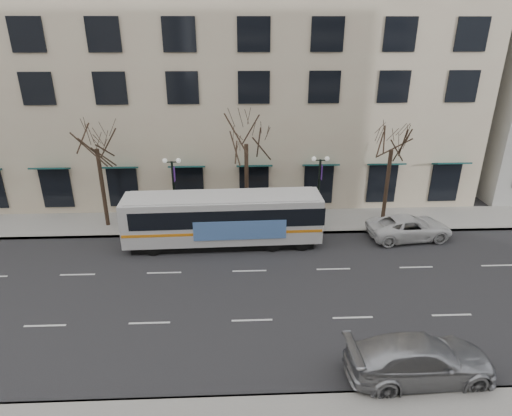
{
  "coord_description": "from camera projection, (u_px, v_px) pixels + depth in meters",
  "views": [
    {
      "loc": [
        -0.52,
        -19.42,
        13.32
      ],
      "look_at": [
        0.39,
        2.38,
        4.0
      ],
      "focal_mm": 30.0,
      "sensor_mm": 36.0,
      "label": 1
    }
  ],
  "objects": [
    {
      "name": "sidewalk_far",
      "position": [
        315.0,
        221.0,
        31.53
      ],
      "size": [
        80.0,
        4.0,
        0.15
      ],
      "primitive_type": "cube",
      "color": "gray",
      "rests_on": "ground"
    },
    {
      "name": "city_bus",
      "position": [
        224.0,
        218.0,
        27.63
      ],
      "size": [
        12.74,
        3.12,
        3.43
      ],
      "rotation": [
        0.0,
        0.0,
        0.03
      ],
      "color": "silver",
      "rests_on": "ground"
    },
    {
      "name": "ground",
      "position": [
        251.0,
        293.0,
        23.1
      ],
      "size": [
        160.0,
        160.0,
        0.0
      ],
      "primitive_type": "plane",
      "color": "black",
      "rests_on": "ground"
    },
    {
      "name": "white_pickup",
      "position": [
        409.0,
        227.0,
        28.86
      ],
      "size": [
        5.85,
        3.14,
        1.56
      ],
      "primitive_type": "imported",
      "rotation": [
        0.0,
        0.0,
        1.67
      ],
      "color": "silver",
      "rests_on": "ground"
    },
    {
      "name": "tree_far_mid",
      "position": [
        246.0,
        130.0,
        28.47
      ],
      "size": [
        3.6,
        3.6,
        8.55
      ],
      "color": "black",
      "rests_on": "ground"
    },
    {
      "name": "tree_far_left",
      "position": [
        95.0,
        135.0,
        28.17
      ],
      "size": [
        3.6,
        3.6,
        8.34
      ],
      "color": "black",
      "rests_on": "ground"
    },
    {
      "name": "lamp_post_left",
      "position": [
        174.0,
        190.0,
        29.28
      ],
      "size": [
        1.22,
        0.45,
        5.21
      ],
      "color": "black",
      "rests_on": "ground"
    },
    {
      "name": "building_hotel",
      "position": [
        220.0,
        42.0,
        37.6
      ],
      "size": [
        40.0,
        20.0,
        24.0
      ],
      "primitive_type": "cube",
      "color": "#C3AE95",
      "rests_on": "ground"
    },
    {
      "name": "tree_far_right",
      "position": [
        393.0,
        136.0,
        29.04
      ],
      "size": [
        3.6,
        3.6,
        8.06
      ],
      "color": "black",
      "rests_on": "ground"
    },
    {
      "name": "lamp_post_right",
      "position": [
        319.0,
        188.0,
        29.67
      ],
      "size": [
        1.22,
        0.45,
        5.21
      ],
      "color": "black",
      "rests_on": "ground"
    },
    {
      "name": "silver_car",
      "position": [
        420.0,
        359.0,
        17.31
      ],
      "size": [
        6.18,
        2.74,
        1.76
      ],
      "primitive_type": "imported",
      "rotation": [
        0.0,
        0.0,
        1.62
      ],
      "color": "#999AA0",
      "rests_on": "ground"
    }
  ]
}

